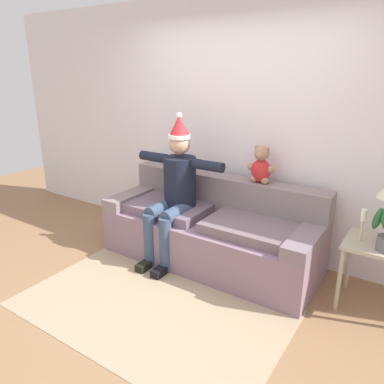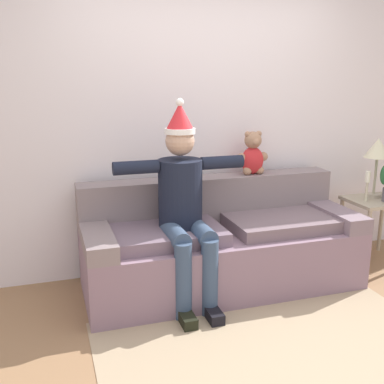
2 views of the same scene
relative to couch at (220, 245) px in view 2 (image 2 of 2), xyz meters
name	(u,v)px [view 2 (image 2 of 2)]	position (x,y,z in m)	size (l,w,h in m)	color
ground_plane	(277,349)	(0.00, -1.03, -0.34)	(10.00, 10.00, 0.00)	#946C49
back_wall	(201,118)	(0.00, 0.52, 1.01)	(7.00, 0.10, 2.70)	white
couch	(220,245)	(0.00, 0.00, 0.00)	(2.25, 0.87, 0.87)	gray
person_seated	(184,201)	(-0.36, -0.16, 0.45)	(1.02, 0.77, 1.55)	black
teddy_bear	(253,155)	(0.40, 0.27, 0.70)	(0.29, 0.17, 0.38)	red
side_table	(377,210)	(1.57, 0.03, 0.16)	(0.53, 0.46, 0.60)	tan
table_lamp	(378,151)	(1.59, 0.12, 0.69)	(0.24, 0.24, 0.55)	#B8AA94
candle_tall	(367,182)	(1.42, 0.01, 0.44)	(0.04, 0.04, 0.28)	beige
area_rug	(277,349)	(0.00, -1.03, -0.34)	(2.29, 1.40, 0.01)	tan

